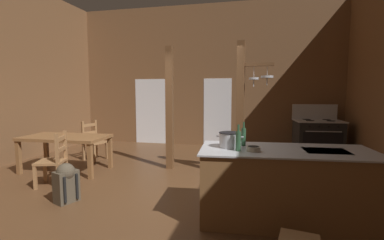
% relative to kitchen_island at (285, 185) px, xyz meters
% --- Properties ---
extents(ground_plane, '(8.66, 9.33, 0.10)m').
position_rel_kitchen_island_xyz_m(ground_plane, '(-1.90, 0.45, -0.51)').
color(ground_plane, brown).
extents(wall_back, '(8.66, 0.14, 4.25)m').
position_rel_kitchen_island_xyz_m(wall_back, '(-1.90, 4.79, 1.66)').
color(wall_back, brown).
rests_on(wall_back, ground_plane).
extents(glazed_door_back_left, '(1.00, 0.01, 2.05)m').
position_rel_kitchen_island_xyz_m(glazed_door_back_left, '(-3.67, 4.71, 0.56)').
color(glazed_door_back_left, white).
rests_on(glazed_door_back_left, ground_plane).
extents(glazed_panel_back_right, '(0.84, 0.01, 2.05)m').
position_rel_kitchen_island_xyz_m(glazed_panel_back_right, '(-1.50, 4.71, 0.56)').
color(glazed_panel_back_right, white).
rests_on(glazed_panel_back_right, ground_plane).
extents(kitchen_island, '(2.23, 1.12, 0.93)m').
position_rel_kitchen_island_xyz_m(kitchen_island, '(0.00, 0.00, 0.00)').
color(kitchen_island, brown).
rests_on(kitchen_island, ground_plane).
extents(stove_range, '(1.21, 0.91, 1.32)m').
position_rel_kitchen_island_xyz_m(stove_range, '(1.19, 3.91, 0.02)').
color(stove_range, black).
rests_on(stove_range, ground_plane).
extents(support_post_with_pot_rack, '(0.67, 0.24, 2.60)m').
position_rel_kitchen_island_xyz_m(support_post_with_pot_rack, '(-0.63, 1.69, 0.92)').
color(support_post_with_pot_rack, brown).
rests_on(support_post_with_pot_rack, ground_plane).
extents(support_post_center, '(0.14, 0.14, 2.60)m').
position_rel_kitchen_island_xyz_m(support_post_center, '(-2.17, 2.00, 0.83)').
color(support_post_center, brown).
rests_on(support_post_center, ground_plane).
extents(dining_table, '(1.72, 0.95, 0.74)m').
position_rel_kitchen_island_xyz_m(dining_table, '(-4.23, 1.33, 0.19)').
color(dining_table, brown).
rests_on(dining_table, ground_plane).
extents(ladderback_chair_near_window, '(0.55, 0.55, 0.95)m').
position_rel_kitchen_island_xyz_m(ladderback_chair_near_window, '(-3.84, 0.49, -0.01)').
color(ladderback_chair_near_window, '#9E7044').
rests_on(ladderback_chair_near_window, ground_plane).
extents(ladderback_chair_by_post, '(0.55, 0.55, 0.95)m').
position_rel_kitchen_island_xyz_m(ladderback_chair_by_post, '(-4.22, 2.34, -0.01)').
color(ladderback_chair_by_post, '#9E7044').
rests_on(ladderback_chair_by_post, ground_plane).
extents(backpack, '(0.37, 0.38, 0.60)m').
position_rel_kitchen_island_xyz_m(backpack, '(-3.14, -0.10, -0.15)').
color(backpack, '#4C4233').
rests_on(backpack, ground_plane).
extents(stockpot_on_counter, '(0.35, 0.28, 0.20)m').
position_rel_kitchen_island_xyz_m(stockpot_on_counter, '(-0.71, -0.03, 0.57)').
color(stockpot_on_counter, '#B7BABF').
rests_on(stockpot_on_counter, kitchen_island).
extents(mixing_bowl_on_counter, '(0.17, 0.17, 0.06)m').
position_rel_kitchen_island_xyz_m(mixing_bowl_on_counter, '(-0.41, -0.20, 0.50)').
color(mixing_bowl_on_counter, '#B2A893').
rests_on(mixing_bowl_on_counter, kitchen_island).
extents(bottle_tall_on_counter, '(0.07, 0.07, 0.33)m').
position_rel_kitchen_island_xyz_m(bottle_tall_on_counter, '(-0.59, -0.22, 0.60)').
color(bottle_tall_on_counter, '#2D5638').
rests_on(bottle_tall_on_counter, kitchen_island).
extents(bottle_short_on_counter, '(0.06, 0.06, 0.32)m').
position_rel_kitchen_island_xyz_m(bottle_short_on_counter, '(-0.54, 0.13, 0.60)').
color(bottle_short_on_counter, '#2D5638').
rests_on(bottle_short_on_counter, kitchen_island).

